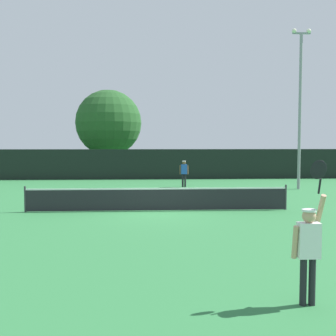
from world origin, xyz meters
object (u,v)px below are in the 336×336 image
parked_car_near (68,164)px  large_tree (109,123)px  player_serving (309,242)px  parked_car_mid (218,164)px  parked_car_far (258,164)px  light_pole (300,100)px  tennis_ball (210,208)px  player_receiving (184,171)px

parked_car_near → large_tree: bearing=-46.4°
player_serving → parked_car_mid: player_serving is taller
large_tree → parked_car_mid: (10.44, 3.45, -3.83)m
parked_car_far → light_pole: bearing=-90.7°
tennis_ball → parked_car_mid: parked_car_mid is taller
large_tree → tennis_ball: bearing=-72.8°
player_receiving → parked_car_mid: bearing=-108.3°
tennis_ball → large_tree: (-6.04, 19.49, 4.57)m
parked_car_mid → parked_car_far: same height
light_pole → large_tree: (-12.69, 12.27, -0.83)m
light_pole → large_tree: light_pole is taller
parked_car_near → parked_car_far: 18.66m
player_receiving → parked_car_mid: size_ratio=0.39×
light_pole → parked_car_mid: light_pole is taller
player_serving → player_receiving: bearing=91.1°
player_serving → parked_car_near: size_ratio=0.59×
light_pole → parked_car_near: (-17.05, 16.31, -4.66)m
player_receiving → tennis_ball: bearing=91.9°
tennis_ball → light_pole: 11.21m
player_serving → parked_car_mid: bearing=82.6°
player_receiving → large_tree: large_tree is taller
tennis_ball → parked_car_near: bearing=113.8°
parked_car_near → parked_car_mid: 14.81m
large_tree → parked_car_far: (14.25, 2.66, -3.83)m
player_serving → light_pole: size_ratio=0.26×
player_receiving → tennis_ball: player_receiving is taller
player_receiving → parked_car_near: (-10.10, 14.75, -0.26)m
light_pole → large_tree: size_ratio=1.29×
light_pole → parked_car_near: bearing=136.3°
player_receiving → tennis_ball: 8.85m
player_receiving → parked_car_mid: same height
light_pole → parked_car_near: size_ratio=2.25×
large_tree → parked_car_near: 7.07m
tennis_ball → parked_car_far: bearing=69.7°
player_serving → parked_car_far: size_ratio=0.59×
player_serving → tennis_ball: 10.67m
light_pole → parked_car_far: size_ratio=2.23×
player_receiving → large_tree: bearing=-61.8°
parked_car_far → parked_car_mid: bearing=173.6°
light_pole → player_receiving: bearing=167.3°
tennis_ball → large_tree: large_tree is taller
tennis_ball → parked_car_mid: 23.37m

